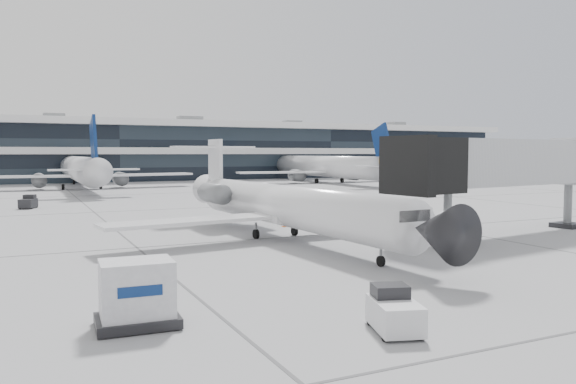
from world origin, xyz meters
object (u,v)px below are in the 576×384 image
regional_jet (283,204)px  baggage_tug (394,312)px  cargo_uld (137,294)px  jet_bridge (523,163)px

regional_jet → baggage_tug: (-4.35, -16.99, -1.53)m
regional_jet → cargo_uld: (-10.96, -13.40, -1.12)m
jet_bridge → cargo_uld: 27.49m
regional_jet → cargo_uld: regional_jet is taller
cargo_uld → regional_jet: bearing=53.8°
regional_jet → jet_bridge: 15.52m
baggage_tug → regional_jet: bearing=93.1°
jet_bridge → baggage_tug: jet_bridge is taller
regional_jet → jet_bridge: bearing=-20.0°
jet_bridge → baggage_tug: (-19.09, -12.72, -3.91)m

